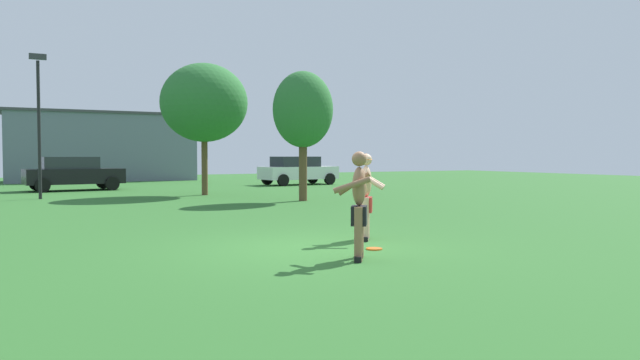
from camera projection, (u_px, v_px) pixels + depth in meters
ground_plane at (312, 249)px, 10.55m from camera, size 80.00×80.00×0.00m
player_with_cap at (366, 192)px, 11.64m from camera, size 0.73×0.79×1.70m
player_in_black at (359, 202)px, 9.42m from camera, size 0.81×0.73×1.72m
frisbee at (374, 249)px, 10.45m from camera, size 0.29×0.29×0.03m
car_white_mid_lot at (298, 170)px, 33.26m from camera, size 4.44×2.32×1.58m
car_black_far_end at (73, 173)px, 27.83m from camera, size 4.44×2.34×1.58m
lamp_post at (39, 110)px, 22.29m from camera, size 0.60×0.24×5.45m
outbuilding_behind_lot at (101, 147)px, 38.48m from camera, size 11.79×4.79×4.40m
tree_left_field at (204, 103)px, 24.54m from camera, size 3.59×3.59×5.45m
tree_right_field at (303, 110)px, 21.44m from camera, size 2.19×2.19×4.69m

